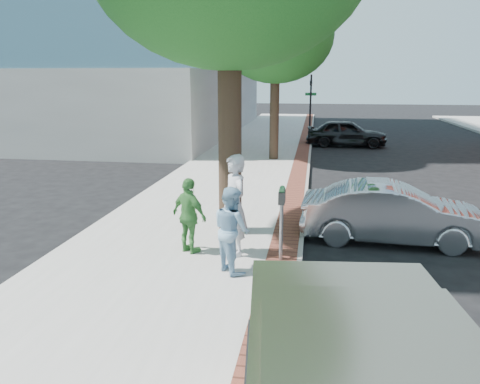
% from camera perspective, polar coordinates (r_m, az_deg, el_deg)
% --- Properties ---
extents(ground, '(120.00, 120.00, 0.00)m').
position_cam_1_polar(ground, '(9.11, 0.43, -9.60)').
color(ground, black).
rests_on(ground, ground).
extents(sidewalk, '(5.00, 60.00, 0.15)m').
position_cam_1_polar(sidewalk, '(16.88, -0.49, 1.67)').
color(sidewalk, '#9E9991').
rests_on(sidewalk, ground).
extents(brick_strip, '(0.60, 60.00, 0.01)m').
position_cam_1_polar(brick_strip, '(16.64, 7.00, 1.68)').
color(brick_strip, brown).
rests_on(brick_strip, sidewalk).
extents(curb, '(0.10, 60.00, 0.15)m').
position_cam_1_polar(curb, '(16.65, 8.20, 1.37)').
color(curb, gray).
rests_on(curb, ground).
extents(office_base, '(18.20, 22.20, 4.00)m').
position_cam_1_polar(office_base, '(33.50, -16.36, 10.48)').
color(office_base, gray).
rests_on(office_base, ground).
extents(signal_near, '(0.70, 0.15, 3.80)m').
position_cam_1_polar(signal_near, '(30.30, 8.60, 11.06)').
color(signal_near, black).
rests_on(signal_near, ground).
extents(tree_far, '(4.80, 4.80, 7.14)m').
position_cam_1_polar(tree_far, '(20.41, 4.38, 18.48)').
color(tree_far, black).
rests_on(tree_far, sidewalk).
extents(parking_meter, '(0.12, 0.32, 1.47)m').
position_cam_1_polar(parking_meter, '(8.92, 5.10, -1.95)').
color(parking_meter, gray).
rests_on(parking_meter, sidewalk).
extents(person_gray, '(0.81, 0.88, 2.03)m').
position_cam_1_polar(person_gray, '(9.22, -0.70, -1.66)').
color(person_gray, '#B5B5BA').
rests_on(person_gray, sidewalk).
extents(person_officer, '(0.96, 0.97, 1.58)m').
position_cam_1_polar(person_officer, '(8.50, -1.03, -4.57)').
color(person_officer, '#80A9C5').
rests_on(person_officer, sidewalk).
extents(person_green, '(0.97, 0.80, 1.54)m').
position_cam_1_polar(person_green, '(9.43, -6.19, -2.90)').
color(person_green, '#40843C').
rests_on(person_green, sidewalk).
extents(sedan_silver, '(4.11, 1.65, 1.33)m').
position_cam_1_polar(sedan_silver, '(11.00, 18.17, -2.49)').
color(sedan_silver, '#ADAFB4').
rests_on(sedan_silver, ground).
extents(bg_car, '(4.29, 1.86, 1.44)m').
position_cam_1_polar(bg_car, '(25.89, 12.86, 7.03)').
color(bg_car, black).
rests_on(bg_car, ground).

